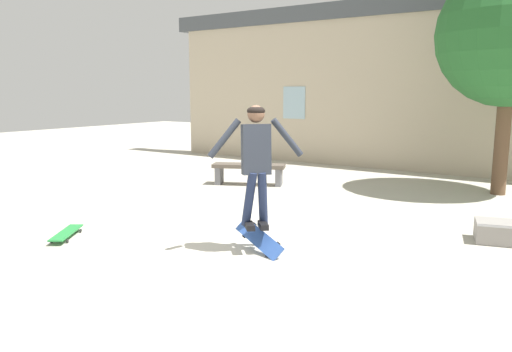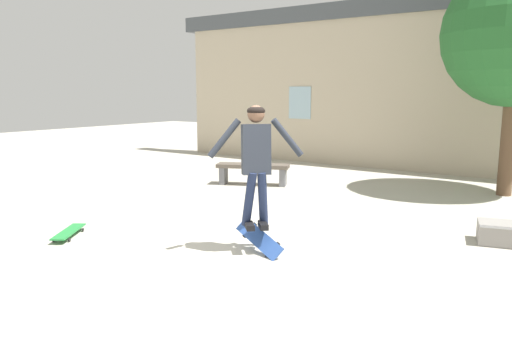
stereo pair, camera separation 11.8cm
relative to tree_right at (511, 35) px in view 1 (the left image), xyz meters
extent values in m
plane|color=#B2AD9E|center=(-2.53, -5.97, -3.03)|extent=(40.00, 40.00, 0.00)
cube|color=#B7A88E|center=(-2.53, 2.00, -1.10)|extent=(13.96, 0.40, 3.87)
cube|color=#474C51|center=(-2.53, 2.00, 1.06)|extent=(14.66, 0.52, 0.44)
cube|color=#99B7C6|center=(-5.63, 1.79, -1.35)|extent=(0.70, 0.02, 0.90)
cylinder|color=brown|center=(0.00, 0.00, -2.02)|extent=(0.27, 0.27, 2.03)
sphere|color=#235B28|center=(0.00, 0.00, 0.02)|extent=(2.71, 2.71, 2.71)
cube|color=brown|center=(-4.64, -1.91, -2.62)|extent=(1.58, 1.01, 0.08)
cube|color=slate|center=(-5.24, -2.18, -2.84)|extent=(0.25, 0.37, 0.37)
cube|color=slate|center=(-4.04, -1.64, -2.84)|extent=(0.25, 0.37, 0.37)
cube|color=#282D38|center=(-1.96, -5.63, -1.73)|extent=(0.43, 0.43, 0.62)
sphere|color=brown|center=(-1.96, -5.63, -1.30)|extent=(0.30, 0.30, 0.21)
ellipsoid|color=black|center=(-1.96, -5.63, -1.27)|extent=(0.31, 0.31, 0.12)
cylinder|color=#1E2847|center=(-1.90, -5.58, -2.34)|extent=(0.25, 0.34, 0.74)
cube|color=black|center=(-1.88, -5.60, -2.68)|extent=(0.25, 0.26, 0.07)
cylinder|color=#1E2847|center=(-2.02, -5.69, -2.34)|extent=(0.34, 0.26, 0.74)
cube|color=black|center=(-2.00, -5.71, -2.68)|extent=(0.25, 0.26, 0.07)
cylinder|color=#282D38|center=(-1.68, -5.37, -1.59)|extent=(0.35, 0.34, 0.48)
cylinder|color=#282D38|center=(-2.24, -5.90, -1.59)|extent=(0.35, 0.34, 0.48)
cube|color=#2D519E|center=(-1.93, -5.61, -2.85)|extent=(0.83, 0.38, 0.39)
cylinder|color=black|center=(-1.65, -5.59, -2.87)|extent=(0.06, 0.07, 0.06)
cylinder|color=black|center=(-1.75, -5.71, -3.03)|extent=(0.06, 0.07, 0.06)
cylinder|color=black|center=(-2.11, -5.43, -2.73)|extent=(0.06, 0.07, 0.06)
cylinder|color=black|center=(-2.20, -5.56, -2.89)|extent=(0.06, 0.07, 0.06)
cube|color=#237F38|center=(-4.49, -6.56, -2.96)|extent=(0.61, 0.78, 0.02)
cylinder|color=black|center=(-4.26, -6.71, -3.00)|extent=(0.04, 0.05, 0.05)
cylinder|color=black|center=(-4.44, -6.83, -3.00)|extent=(0.04, 0.05, 0.05)
cylinder|color=black|center=(-4.54, -6.30, -3.00)|extent=(0.04, 0.05, 0.05)
cylinder|color=black|center=(-4.72, -6.41, -3.00)|extent=(0.04, 0.05, 0.05)
camera|label=1|loc=(1.39, -10.64, -1.03)|focal=35.00mm
camera|label=2|loc=(1.48, -10.57, -1.03)|focal=35.00mm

